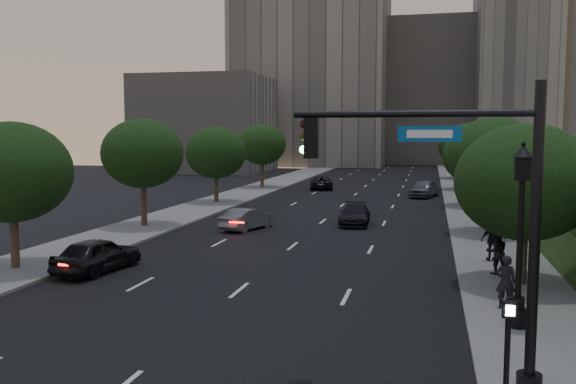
% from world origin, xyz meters
% --- Properties ---
extents(ground, '(160.00, 160.00, 0.00)m').
position_xyz_m(ground, '(0.00, 0.00, 0.00)').
color(ground, black).
rests_on(ground, ground).
extents(road_surface, '(16.00, 140.00, 0.02)m').
position_xyz_m(road_surface, '(0.00, 30.00, 0.01)').
color(road_surface, black).
rests_on(road_surface, ground).
extents(sidewalk_right, '(4.50, 140.00, 0.15)m').
position_xyz_m(sidewalk_right, '(10.25, 30.00, 0.07)').
color(sidewalk_right, slate).
rests_on(sidewalk_right, ground).
extents(sidewalk_left, '(4.50, 140.00, 0.15)m').
position_xyz_m(sidewalk_left, '(-10.25, 30.00, 0.07)').
color(sidewalk_left, slate).
rests_on(sidewalk_left, ground).
extents(parapet_wall, '(0.35, 90.00, 0.70)m').
position_xyz_m(parapet_wall, '(13.50, 28.00, 4.35)').
color(parapet_wall, slate).
rests_on(parapet_wall, embankment).
extents(office_block_left, '(26.00, 20.00, 32.00)m').
position_xyz_m(office_block_left, '(-14.00, 92.00, 16.00)').
color(office_block_left, gray).
rests_on(office_block_left, ground).
extents(office_block_mid, '(22.00, 18.00, 26.00)m').
position_xyz_m(office_block_mid, '(6.00, 102.00, 13.00)').
color(office_block_mid, '#9C978F').
rests_on(office_block_mid, ground).
extents(office_block_right, '(20.00, 22.00, 36.00)m').
position_xyz_m(office_block_right, '(24.00, 96.00, 18.00)').
color(office_block_right, gray).
rests_on(office_block_right, ground).
extents(office_block_filler, '(18.00, 16.00, 14.00)m').
position_xyz_m(office_block_filler, '(-26.00, 70.00, 7.00)').
color(office_block_filler, '#9C978F').
rests_on(office_block_filler, ground).
extents(tree_right_a, '(5.20, 5.20, 6.24)m').
position_xyz_m(tree_right_a, '(10.30, 8.00, 4.02)').
color(tree_right_a, '#38281C').
rests_on(tree_right_a, ground).
extents(tree_right_b, '(5.20, 5.20, 6.74)m').
position_xyz_m(tree_right_b, '(10.30, 20.00, 4.52)').
color(tree_right_b, '#38281C').
rests_on(tree_right_b, ground).
extents(tree_right_c, '(5.20, 5.20, 6.24)m').
position_xyz_m(tree_right_c, '(10.30, 33.00, 4.02)').
color(tree_right_c, '#38281C').
rests_on(tree_right_c, ground).
extents(tree_right_d, '(5.20, 5.20, 6.74)m').
position_xyz_m(tree_right_d, '(10.30, 47.00, 4.52)').
color(tree_right_d, '#38281C').
rests_on(tree_right_d, ground).
extents(tree_right_e, '(5.20, 5.20, 6.24)m').
position_xyz_m(tree_right_e, '(10.30, 62.00, 4.02)').
color(tree_right_e, '#38281C').
rests_on(tree_right_e, ground).
extents(tree_left_a, '(5.00, 5.00, 6.34)m').
position_xyz_m(tree_left_a, '(-10.30, 6.00, 4.21)').
color(tree_left_a, '#38281C').
rests_on(tree_left_a, ground).
extents(tree_left_b, '(5.00, 5.00, 6.71)m').
position_xyz_m(tree_left_b, '(-10.30, 18.00, 4.58)').
color(tree_left_b, '#38281C').
rests_on(tree_left_b, ground).
extents(tree_left_c, '(5.00, 5.00, 6.34)m').
position_xyz_m(tree_left_c, '(-10.30, 31.00, 4.21)').
color(tree_left_c, '#38281C').
rests_on(tree_left_c, ground).
extents(tree_left_d, '(5.00, 5.00, 6.71)m').
position_xyz_m(tree_left_d, '(-10.30, 45.00, 4.58)').
color(tree_left_d, '#38281C').
rests_on(tree_left_d, ground).
extents(traffic_signal_mast, '(5.68, 0.56, 7.00)m').
position_xyz_m(traffic_signal_mast, '(8.00, -2.12, 3.67)').
color(traffic_signal_mast, black).
rests_on(traffic_signal_mast, ground).
extents(street_lamp, '(0.64, 0.64, 5.62)m').
position_xyz_m(street_lamp, '(9.42, 2.44, 2.63)').
color(street_lamp, black).
rests_on(street_lamp, ground).
extents(pedestrian_signal, '(0.30, 0.33, 2.50)m').
position_xyz_m(pedestrian_signal, '(8.47, -3.27, 1.57)').
color(pedestrian_signal, black).
rests_on(pedestrian_signal, ground).
extents(sedan_near_left, '(2.34, 4.58, 1.49)m').
position_xyz_m(sedan_near_left, '(-6.75, 6.55, 0.75)').
color(sedan_near_left, black).
rests_on(sedan_near_left, ground).
extents(sedan_mid_left, '(2.59, 4.24, 1.32)m').
position_xyz_m(sedan_mid_left, '(-3.87, 18.72, 0.66)').
color(sedan_mid_left, '#5A5C61').
rests_on(sedan_mid_left, ground).
extents(sedan_far_left, '(3.06, 5.16, 1.34)m').
position_xyz_m(sedan_far_left, '(-4.06, 45.38, 0.67)').
color(sedan_far_left, black).
rests_on(sedan_far_left, ground).
extents(sedan_near_right, '(2.04, 4.57, 1.30)m').
position_xyz_m(sedan_near_right, '(2.21, 22.14, 0.65)').
color(sedan_near_right, black).
rests_on(sedan_near_right, ground).
extents(sedan_far_right, '(3.02, 5.07, 1.62)m').
position_xyz_m(sedan_far_right, '(6.32, 39.87, 0.81)').
color(sedan_far_right, '#55585C').
rests_on(sedan_far_right, ground).
extents(pedestrian_a, '(0.64, 0.43, 1.75)m').
position_xyz_m(pedestrian_a, '(9.30, 4.41, 1.03)').
color(pedestrian_a, black).
rests_on(pedestrian_a, sidewalk_right).
extents(pedestrian_b, '(0.97, 0.81, 1.80)m').
position_xyz_m(pedestrian_b, '(9.53, 9.37, 1.05)').
color(pedestrian_b, black).
rests_on(pedestrian_b, sidewalk_right).
extents(pedestrian_c, '(1.19, 0.77, 1.89)m').
position_xyz_m(pedestrian_c, '(9.63, 12.04, 1.09)').
color(pedestrian_c, black).
rests_on(pedestrian_c, sidewalk_right).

